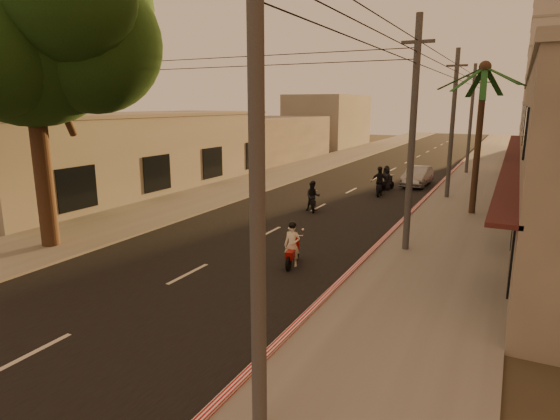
{
  "coord_description": "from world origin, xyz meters",
  "views": [
    {
      "loc": [
        9.76,
        -10.29,
        5.78
      ],
      "look_at": [
        1.12,
        6.9,
        1.42
      ],
      "focal_mm": 30.0,
      "sensor_mm": 36.0,
      "label": 1
    }
  ],
  "objects_px": {
    "broadleaf_tree": "(38,30)",
    "scooter_red": "(292,246)",
    "parked_car": "(417,176)",
    "scooter_far_a": "(386,179)",
    "palm_tree": "(484,76)",
    "scooter_mid_b": "(379,182)",
    "scooter_mid_a": "(313,197)"
  },
  "relations": [
    {
      "from": "broadleaf_tree",
      "to": "palm_tree",
      "type": "distance_m",
      "value": 20.18
    },
    {
      "from": "palm_tree",
      "to": "parked_car",
      "type": "bearing_deg",
      "value": 118.64
    },
    {
      "from": "broadleaf_tree",
      "to": "scooter_mid_b",
      "type": "relative_size",
      "value": 6.28
    },
    {
      "from": "scooter_mid_a",
      "to": "parked_car",
      "type": "distance_m",
      "value": 11.48
    },
    {
      "from": "scooter_red",
      "to": "parked_car",
      "type": "xyz_separation_m",
      "value": [
        0.75,
        19.6,
        -0.04
      ]
    },
    {
      "from": "broadleaf_tree",
      "to": "parked_car",
      "type": "xyz_separation_m",
      "value": [
        10.24,
        21.86,
        -7.77
      ]
    },
    {
      "from": "scooter_red",
      "to": "scooter_mid_b",
      "type": "height_order",
      "value": "scooter_mid_b"
    },
    {
      "from": "palm_tree",
      "to": "scooter_red",
      "type": "xyz_separation_m",
      "value": [
        -5.13,
        -11.59,
        -6.4
      ]
    },
    {
      "from": "scooter_far_a",
      "to": "parked_car",
      "type": "relative_size",
      "value": 0.4
    },
    {
      "from": "palm_tree",
      "to": "scooter_mid_b",
      "type": "height_order",
      "value": "palm_tree"
    },
    {
      "from": "scooter_red",
      "to": "parked_car",
      "type": "distance_m",
      "value": 19.61
    },
    {
      "from": "scooter_mid_a",
      "to": "scooter_far_a",
      "type": "height_order",
      "value": "scooter_far_a"
    },
    {
      "from": "palm_tree",
      "to": "broadleaf_tree",
      "type": "bearing_deg",
      "value": -136.52
    },
    {
      "from": "broadleaf_tree",
      "to": "scooter_far_a",
      "type": "distance_m",
      "value": 22.31
    },
    {
      "from": "parked_car",
      "to": "scooter_red",
      "type": "bearing_deg",
      "value": -90.67
    },
    {
      "from": "scooter_mid_a",
      "to": "parked_car",
      "type": "bearing_deg",
      "value": 46.01
    },
    {
      "from": "scooter_red",
      "to": "broadleaf_tree",
      "type": "bearing_deg",
      "value": -177.79
    },
    {
      "from": "scooter_mid_a",
      "to": "scooter_far_a",
      "type": "xyz_separation_m",
      "value": [
        2.04,
        8.09,
        -0.0
      ]
    },
    {
      "from": "scooter_red",
      "to": "scooter_far_a",
      "type": "height_order",
      "value": "scooter_far_a"
    },
    {
      "from": "broadleaf_tree",
      "to": "scooter_red",
      "type": "distance_m",
      "value": 12.44
    },
    {
      "from": "scooter_red",
      "to": "scooter_mid_a",
      "type": "bearing_deg",
      "value": 96.89
    },
    {
      "from": "palm_tree",
      "to": "scooter_mid_b",
      "type": "distance_m",
      "value": 9.19
    },
    {
      "from": "palm_tree",
      "to": "scooter_mid_a",
      "type": "bearing_deg",
      "value": -160.08
    },
    {
      "from": "palm_tree",
      "to": "scooter_mid_a",
      "type": "xyz_separation_m",
      "value": [
        -7.97,
        -2.89,
        -6.36
      ]
    },
    {
      "from": "scooter_red",
      "to": "parked_car",
      "type": "bearing_deg",
      "value": 76.57
    },
    {
      "from": "scooter_far_a",
      "to": "palm_tree",
      "type": "bearing_deg",
      "value": -22.64
    },
    {
      "from": "scooter_mid_b",
      "to": "parked_car",
      "type": "distance_m",
      "value": 5.04
    },
    {
      "from": "scooter_red",
      "to": "scooter_far_a",
      "type": "xyz_separation_m",
      "value": [
        -0.8,
        16.79,
        0.04
      ]
    },
    {
      "from": "parked_car",
      "to": "palm_tree",
      "type": "bearing_deg",
      "value": -59.84
    },
    {
      "from": "broadleaf_tree",
      "to": "scooter_mid_a",
      "type": "xyz_separation_m",
      "value": [
        6.64,
        10.97,
        -7.69
      ]
    },
    {
      "from": "scooter_red",
      "to": "scooter_far_a",
      "type": "bearing_deg",
      "value": 81.51
    },
    {
      "from": "scooter_red",
      "to": "scooter_mid_a",
      "type": "height_order",
      "value": "scooter_mid_a"
    }
  ]
}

